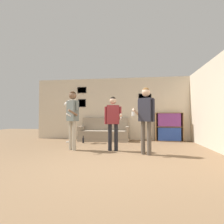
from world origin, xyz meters
TOP-DOWN VIEW (x-y plane):
  - ground_plane at (0.00, 0.00)m, footprint 20.00×20.00m
  - wall_back at (-0.01, 4.14)m, footprint 7.92×0.08m
  - wall_right at (2.79, 2.06)m, footprint 0.06×6.51m
  - couch at (-0.79, 3.73)m, footprint 2.07×0.80m
  - bookshelf at (1.87, 3.92)m, footprint 1.09×0.30m
  - floor_lamp at (-2.04, 3.06)m, footprint 0.42×0.45m
  - person_player_foreground_left at (-1.35, 1.52)m, footprint 0.42×0.61m
  - person_player_foreground_center at (-0.14, 1.58)m, footprint 0.53×0.42m
  - person_watcher_holding_cup at (0.79, 1.17)m, footprint 0.59×0.36m
  - bottle_on_floor at (-1.46, 2.94)m, footprint 0.07×0.07m

SIDE VIEW (x-z plane):
  - ground_plane at x=0.00m, z-range 0.00..0.00m
  - bottle_on_floor at x=-1.46m, z-range -0.03..0.25m
  - couch at x=-0.79m, z-range -0.17..0.78m
  - bookshelf at x=1.87m, z-range 0.00..1.16m
  - person_player_foreground_center at x=-0.14m, z-range 0.17..1.75m
  - person_player_foreground_left at x=-1.35m, z-range 0.21..1.97m
  - person_watcher_holding_cup at x=0.79m, z-range 0.21..1.98m
  - wall_right at x=2.79m, z-range 0.00..2.70m
  - wall_back at x=-0.01m, z-range 0.00..2.70m
  - floor_lamp at x=-2.04m, z-range 0.53..2.30m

